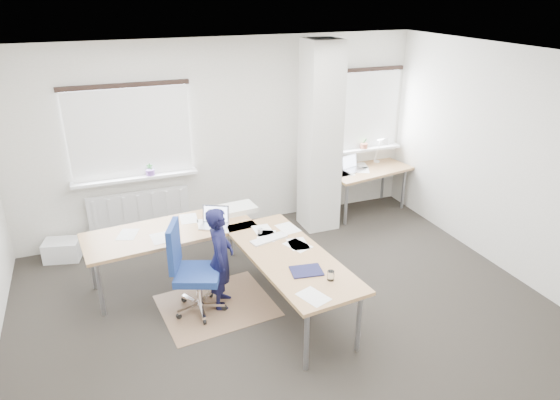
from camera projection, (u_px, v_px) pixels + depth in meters
name	position (u px, v px, depth m)	size (l,w,h in m)	color
ground	(287.00, 313.00, 5.67)	(6.00, 6.00, 0.00)	black
room_shell	(288.00, 153.00, 5.43)	(6.04, 5.04, 2.82)	beige
floor_mat	(217.00, 305.00, 5.80)	(1.24, 1.05, 0.01)	#826146
white_crate	(62.00, 250.00, 6.75)	(0.46, 0.32, 0.27)	white
desk_main	(230.00, 243.00, 5.75)	(2.65, 2.63, 0.96)	olive
desk_side	(367.00, 171.00, 8.00)	(1.50, 0.93, 1.22)	olive
task_chair	(195.00, 288.00, 5.60)	(0.64, 0.62, 1.10)	navy
person	(221.00, 258.00, 5.61)	(0.44, 0.29, 1.22)	black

